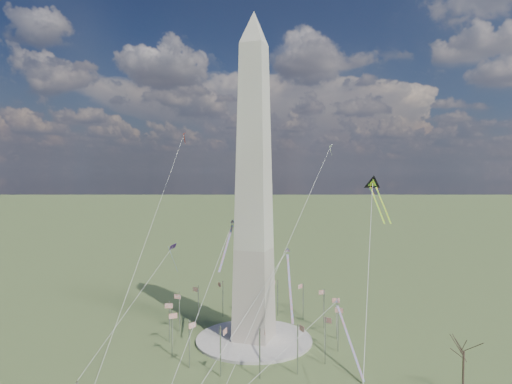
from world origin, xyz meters
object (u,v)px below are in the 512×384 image
(washington_monument, at_px, (254,186))
(person_west, at_px, (77,384))
(tree_near, at_px, (464,348))
(kite_delta_black, at_px, (374,186))

(washington_monument, height_order, person_west, washington_monument)
(washington_monument, relative_size, tree_near, 6.18)
(person_west, distance_m, kite_delta_black, 99.24)
(tree_near, relative_size, kite_delta_black, 0.97)
(tree_near, bearing_deg, kite_delta_black, 125.77)
(person_west, bearing_deg, washington_monument, -117.40)
(kite_delta_black, bearing_deg, tree_near, 104.28)
(washington_monument, bearing_deg, person_west, -125.51)
(washington_monument, relative_size, kite_delta_black, 5.97)
(person_west, bearing_deg, kite_delta_black, -129.92)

